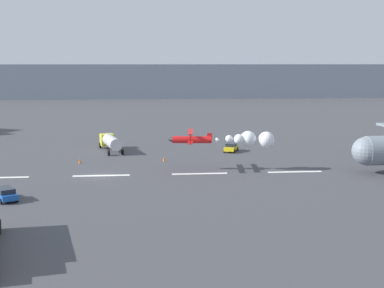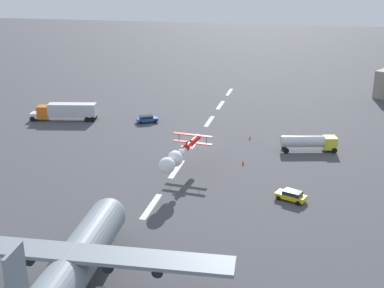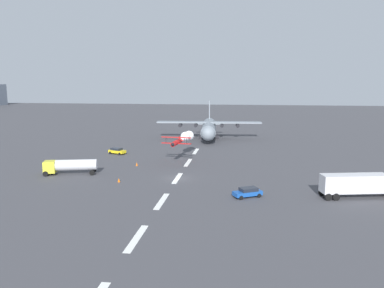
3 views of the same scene
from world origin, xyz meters
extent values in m
plane|color=#424247|center=(0.00, 0.00, 0.00)|extent=(440.00, 440.00, 0.00)
cube|color=white|center=(-28.01, 0.00, 0.01)|extent=(8.00, 0.90, 0.01)
cube|color=white|center=(-14.00, 0.00, 0.01)|extent=(8.00, 0.90, 0.01)
cube|color=white|center=(0.00, 0.00, 0.01)|extent=(8.00, 0.90, 0.01)
cube|color=white|center=(14.00, 0.00, 0.01)|extent=(8.00, 0.90, 0.01)
cube|color=white|center=(28.01, 0.00, 0.01)|extent=(8.00, 0.90, 0.01)
cylinder|color=gray|center=(49.30, -1.43, 3.32)|extent=(23.55, 5.88, 4.24)
sphere|color=gray|center=(37.67, -2.25, 3.32)|extent=(4.03, 4.03, 4.03)
cube|color=gray|center=(49.30, -1.43, 5.23)|extent=(5.46, 32.26, 0.40)
cylinder|color=black|center=(48.28, 7.35, 4.33)|extent=(2.47, 1.27, 1.10)
cylinder|color=black|center=(48.62, 2.55, 4.33)|extent=(2.47, 1.27, 1.10)
cylinder|color=black|center=(49.18, -5.46, 4.33)|extent=(2.47, 1.27, 1.10)
cylinder|color=black|center=(49.52, -10.26, 4.33)|extent=(2.47, 1.27, 1.10)
cube|color=gray|center=(59.06, -0.74, 8.44)|extent=(2.81, 0.50, 6.00)
cube|color=gray|center=(59.06, -0.74, 3.62)|extent=(2.63, 9.12, 0.24)
cube|color=black|center=(50.48, -3.97, 0.60)|extent=(3.26, 1.22, 1.20)
cube|color=black|center=(50.11, 1.26, 0.60)|extent=(3.26, 1.22, 1.20)
cylinder|color=red|center=(13.12, 2.43, 4.61)|extent=(5.81, 1.65, 1.04)
cube|color=red|center=(12.93, 2.45, 4.46)|extent=(1.43, 6.71, 0.12)
cube|color=red|center=(12.93, 2.45, 5.79)|extent=(1.43, 6.71, 0.12)
cylinder|color=black|center=(12.68, 0.13, 5.12)|extent=(0.08, 0.08, 1.32)
cylinder|color=black|center=(13.18, 4.77, 5.12)|extent=(0.08, 0.08, 1.32)
cube|color=red|center=(15.69, 2.15, 5.06)|extent=(0.71, 0.17, 1.10)
cube|color=red|center=(15.69, 2.15, 4.66)|extent=(0.81, 2.05, 0.08)
cone|color=black|center=(9.93, 2.77, 4.61)|extent=(0.79, 0.96, 0.89)
sphere|color=white|center=(16.77, 2.09, 4.53)|extent=(0.70, 0.70, 0.70)
sphere|color=white|center=(18.55, 1.92, 4.74)|extent=(1.09, 1.09, 1.09)
sphere|color=white|center=(19.89, 1.32, 4.77)|extent=(1.45, 1.45, 1.45)
sphere|color=white|center=(21.35, 1.71, 4.72)|extent=(2.34, 2.34, 2.34)
sphere|color=white|center=(23.95, 1.19, 4.63)|extent=(2.40, 2.40, 2.40)
cube|color=silver|center=(-8.21, -29.28, 2.30)|extent=(4.52, 10.59, 2.80)
cylinder|color=black|center=(-7.65, -25.75, 0.55)|extent=(0.56, 1.15, 1.10)
cylinder|color=black|center=(-7.90, -24.57, 0.55)|extent=(0.56, 1.15, 1.10)
cylinder|color=black|center=(-10.10, -26.25, 0.55)|extent=(0.56, 1.15, 1.10)
cylinder|color=black|center=(-10.34, -25.08, 0.55)|extent=(0.56, 1.15, 1.10)
cube|color=yellow|center=(-0.64, 24.81, 1.60)|extent=(2.85, 2.70, 2.20)
cylinder|color=silver|center=(0.54, 19.97, 1.85)|extent=(3.87, 8.04, 2.10)
cylinder|color=black|center=(-1.94, 25.11, 0.50)|extent=(0.55, 1.05, 1.00)
cylinder|color=black|center=(0.10, 16.69, 0.50)|extent=(0.55, 1.05, 1.00)
cylinder|color=black|center=(0.39, 25.68, 0.50)|extent=(0.55, 1.05, 1.00)
cylinder|color=black|center=(2.44, 17.25, 0.50)|extent=(0.55, 1.05, 1.00)
cube|color=#194CA5|center=(-10.14, -12.87, 0.65)|extent=(3.77, 4.82, 0.65)
cube|color=#1E232D|center=(-10.05, -13.05, 1.25)|extent=(2.77, 3.17, 0.55)
cylinder|color=black|center=(-11.70, -11.93, 0.32)|extent=(0.50, 0.67, 0.64)
cylinder|color=black|center=(-10.16, -14.69, 0.32)|extent=(0.50, 0.67, 0.64)
cylinder|color=black|center=(-10.13, -11.05, 0.32)|extent=(0.50, 0.67, 0.64)
cylinder|color=black|center=(-8.59, -13.81, 0.32)|extent=(0.50, 0.67, 0.64)
cube|color=yellow|center=(21.73, 18.86, 0.65)|extent=(3.23, 4.62, 0.65)
cube|color=#1E232D|center=(21.80, 19.05, 1.25)|extent=(2.47, 2.98, 0.55)
cylinder|color=black|center=(22.03, 17.15, 0.32)|extent=(0.44, 0.68, 0.64)
cylinder|color=black|center=(23.11, 19.93, 0.32)|extent=(0.44, 0.68, 0.64)
cylinder|color=black|center=(20.35, 17.80, 0.32)|extent=(0.44, 0.68, 0.64)
cylinder|color=black|center=(21.44, 20.58, 0.32)|extent=(0.44, 0.68, 0.64)
cone|color=orange|center=(-4.09, 9.96, 0.38)|extent=(0.44, 0.44, 0.75)
cone|color=orange|center=(9.35, 10.41, 0.38)|extent=(0.44, 0.44, 0.75)
camera|label=1|loc=(5.68, -75.71, 15.83)|focal=50.59mm
camera|label=2|loc=(87.38, 19.56, 31.19)|focal=46.39mm
camera|label=3|loc=(-69.26, -12.02, 18.13)|focal=36.23mm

